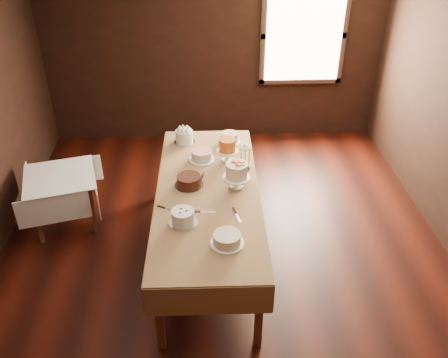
# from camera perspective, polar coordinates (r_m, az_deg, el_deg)

# --- Properties ---
(floor) EXTENTS (5.00, 6.00, 0.01)m
(floor) POSITION_cam_1_polar(r_m,az_deg,el_deg) (5.24, 0.12, -9.96)
(floor) COLOR black
(floor) RESTS_ON ground
(wall_back) EXTENTS (5.00, 0.02, 2.80)m
(wall_back) POSITION_cam_1_polar(r_m,az_deg,el_deg) (7.18, -1.20, 15.29)
(wall_back) COLOR black
(wall_back) RESTS_ON ground
(window) EXTENTS (1.10, 0.05, 1.30)m
(window) POSITION_cam_1_polar(r_m,az_deg,el_deg) (7.22, 9.62, 16.62)
(window) COLOR #FFEABF
(window) RESTS_ON wall_back
(display_table) EXTENTS (1.09, 2.70, 0.83)m
(display_table) POSITION_cam_1_polar(r_m,az_deg,el_deg) (4.89, -1.98, -2.02)
(display_table) COLOR #512C19
(display_table) RESTS_ON ground
(side_table) EXTENTS (0.96, 0.96, 0.66)m
(side_table) POSITION_cam_1_polar(r_m,az_deg,el_deg) (5.77, -19.14, -0.30)
(side_table) COLOR #512C19
(side_table) RESTS_ON ground
(cake_meringue) EXTENTS (0.27, 0.27, 0.16)m
(cake_meringue) POSITION_cam_1_polar(r_m,az_deg,el_deg) (5.72, -4.82, 5.08)
(cake_meringue) COLOR silver
(cake_meringue) RESTS_ON display_table
(cake_speckled) EXTENTS (0.26, 0.26, 0.12)m
(cake_speckled) POSITION_cam_1_polar(r_m,az_deg,el_deg) (5.72, 0.69, 4.98)
(cake_speckled) COLOR white
(cake_speckled) RESTS_ON display_table
(cake_lattice) EXTENTS (0.33, 0.33, 0.11)m
(cake_lattice) POSITION_cam_1_polar(r_m,az_deg,el_deg) (5.35, -2.70, 2.78)
(cake_lattice) COLOR white
(cake_lattice) RESTS_ON display_table
(cake_caramel) EXTENTS (0.25, 0.25, 0.28)m
(cake_caramel) POSITION_cam_1_polar(r_m,az_deg,el_deg) (5.31, 0.40, 3.38)
(cake_caramel) COLOR white
(cake_caramel) RESTS_ON display_table
(cake_chocolate) EXTENTS (0.35, 0.35, 0.12)m
(cake_chocolate) POSITION_cam_1_polar(r_m,az_deg,el_deg) (4.91, -4.26, -0.27)
(cake_chocolate) COLOR silver
(cake_chocolate) RESTS_ON display_table
(cake_flowers) EXTENTS (0.29, 0.29, 0.29)m
(cake_flowers) POSITION_cam_1_polar(r_m,az_deg,el_deg) (4.84, 1.52, 0.27)
(cake_flowers) COLOR white
(cake_flowers) RESTS_ON display_table
(cake_swirl) EXTENTS (0.30, 0.30, 0.14)m
(cake_swirl) POSITION_cam_1_polar(r_m,az_deg,el_deg) (4.39, -4.97, -4.63)
(cake_swirl) COLOR silver
(cake_swirl) RESTS_ON display_table
(cake_cream) EXTENTS (0.30, 0.30, 0.11)m
(cake_cream) POSITION_cam_1_polar(r_m,az_deg,el_deg) (4.16, 0.37, -7.29)
(cake_cream) COLOR white
(cake_cream) RESTS_ON display_table
(cake_server_a) EXTENTS (0.24, 0.04, 0.01)m
(cake_server_a) POSITION_cam_1_polar(r_m,az_deg,el_deg) (4.55, -1.90, -3.98)
(cake_server_a) COLOR silver
(cake_server_a) RESTS_ON display_table
(cake_server_b) EXTENTS (0.08, 0.24, 0.01)m
(cake_server_b) POSITION_cam_1_polar(r_m,az_deg,el_deg) (4.48, 1.71, -4.68)
(cake_server_b) COLOR silver
(cake_server_b) RESTS_ON display_table
(cake_server_c) EXTENTS (0.07, 0.24, 0.01)m
(cake_server_c) POSITION_cam_1_polar(r_m,az_deg,el_deg) (5.10, -2.55, 0.51)
(cake_server_c) COLOR silver
(cake_server_c) RESTS_ON display_table
(cake_server_d) EXTENTS (0.20, 0.17, 0.01)m
(cake_server_d) POSITION_cam_1_polar(r_m,az_deg,el_deg) (5.14, 1.92, 0.79)
(cake_server_d) COLOR silver
(cake_server_d) RESTS_ON display_table
(cake_server_e) EXTENTS (0.22, 0.14, 0.01)m
(cake_server_e) POSITION_cam_1_polar(r_m,az_deg,el_deg) (4.60, -6.31, -3.74)
(cake_server_e) COLOR silver
(cake_server_e) RESTS_ON display_table
(flower_vase) EXTENTS (0.12, 0.12, 0.12)m
(flower_vase) POSITION_cam_1_polar(r_m,az_deg,el_deg) (5.13, 2.53, 1.45)
(flower_vase) COLOR #2D2823
(flower_vase) RESTS_ON display_table
(flower_bouquet) EXTENTS (0.14, 0.14, 0.20)m
(flower_bouquet) POSITION_cam_1_polar(r_m,az_deg,el_deg) (5.04, 2.58, 3.18)
(flower_bouquet) COLOR white
(flower_bouquet) RESTS_ON flower_vase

